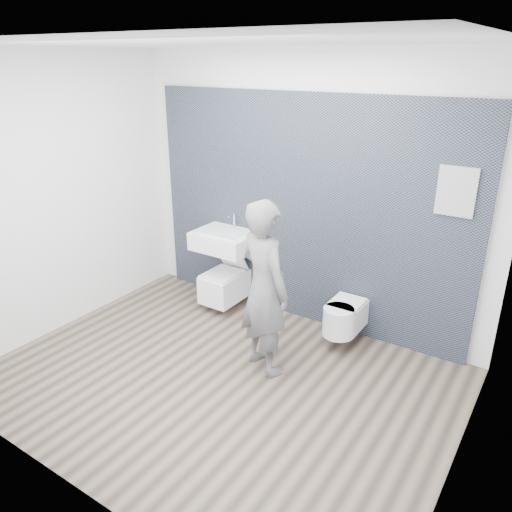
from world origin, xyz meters
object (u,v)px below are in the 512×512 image
Objects in this scene: toilet_square at (225,284)px; visitor at (264,288)px; washbasin at (225,240)px; toilet_rounded at (343,317)px.

visitor is (1.03, -0.78, 0.53)m from toilet_square.
visitor reaches higher than washbasin.
washbasin is 0.41× the size of visitor.
toilet_square is at bearing -14.30° from visitor.
visitor is at bearing -37.54° from washbasin.
washbasin reaches higher than toilet_square.
toilet_square is 1.47m from toilet_rounded.
toilet_square is (0.00, -0.02, -0.53)m from washbasin.
visitor reaches higher than toilet_rounded.
visitor is at bearing -36.92° from toilet_square.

